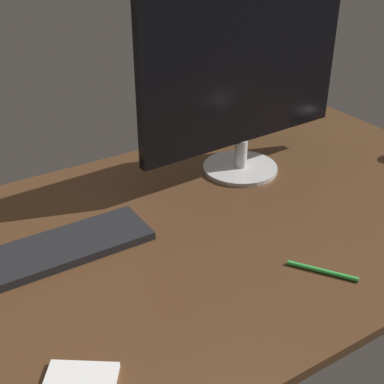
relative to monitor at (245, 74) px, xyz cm
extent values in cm
cube|color=#4C301C|center=(-17.21, -17.07, -26.59)|extent=(140.00, 84.00, 2.00)
cylinder|color=silver|center=(0.00, 0.00, -25.06)|extent=(19.29, 19.29, 1.07)
cylinder|color=silver|center=(0.00, 0.00, -20.83)|extent=(3.26, 3.26, 7.38)
cube|color=black|center=(0.00, 0.00, 2.17)|extent=(57.89, 4.61, 38.63)
cube|color=black|center=(-53.87, -9.69, -24.71)|extent=(39.84, 12.89, 1.76)
cylinder|color=green|center=(-12.46, -42.91, -25.14)|extent=(8.36, 11.69, 0.90)
camera|label=1|loc=(-77.21, -98.59, 38.98)|focal=50.36mm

